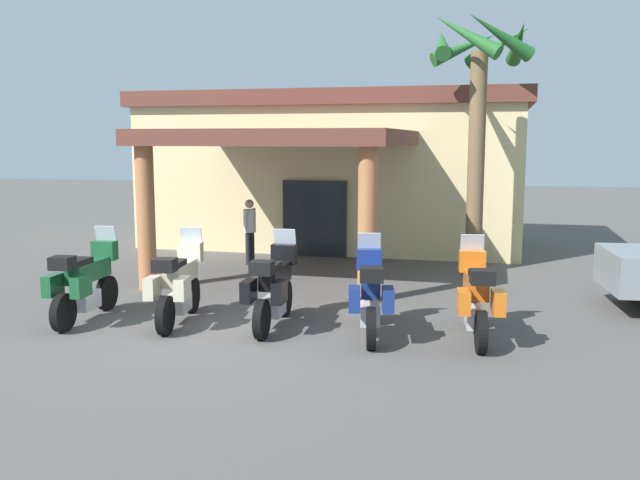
{
  "coord_description": "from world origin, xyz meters",
  "views": [
    {
      "loc": [
        4.37,
        -10.49,
        3.21
      ],
      "look_at": [
        1.29,
        3.03,
        1.2
      ],
      "focal_mm": 38.9,
      "sensor_mm": 36.0,
      "label": 1
    }
  ],
  "objects_px": {
    "motorcycle_cream": "(178,284)",
    "motorcycle_orange": "(476,297)",
    "motorcycle_black": "(273,288)",
    "pedestrian": "(250,227)",
    "motorcycle_green": "(85,282)",
    "motorcycle_blue": "(370,294)",
    "motel_building": "(334,168)",
    "palm_tree_near_portico": "(479,89)"
  },
  "relations": [
    {
      "from": "motorcycle_cream",
      "to": "motorcycle_orange",
      "type": "xyz_separation_m",
      "value": [
        5.11,
        0.14,
        0.0
      ]
    },
    {
      "from": "motorcycle_black",
      "to": "pedestrian",
      "type": "relative_size",
      "value": 1.31
    },
    {
      "from": "motorcycle_black",
      "to": "motorcycle_green",
      "type": "bearing_deg",
      "value": 93.41
    },
    {
      "from": "motorcycle_green",
      "to": "motorcycle_black",
      "type": "distance_m",
      "value": 3.42
    },
    {
      "from": "motorcycle_blue",
      "to": "pedestrian",
      "type": "relative_size",
      "value": 1.3
    },
    {
      "from": "motel_building",
      "to": "palm_tree_near_portico",
      "type": "height_order",
      "value": "palm_tree_near_portico"
    },
    {
      "from": "motorcycle_blue",
      "to": "pedestrian",
      "type": "height_order",
      "value": "pedestrian"
    },
    {
      "from": "motorcycle_black",
      "to": "motorcycle_blue",
      "type": "distance_m",
      "value": 1.71
    },
    {
      "from": "motel_building",
      "to": "pedestrian",
      "type": "xyz_separation_m",
      "value": [
        -1.42,
        -3.94,
        -1.37
      ]
    },
    {
      "from": "motel_building",
      "to": "motorcycle_green",
      "type": "xyz_separation_m",
      "value": [
        -2.46,
        -10.03,
        -1.65
      ]
    },
    {
      "from": "palm_tree_near_portico",
      "to": "motorcycle_blue",
      "type": "bearing_deg",
      "value": -105.26
    },
    {
      "from": "motorcycle_blue",
      "to": "pedestrian",
      "type": "bearing_deg",
      "value": 24.17
    },
    {
      "from": "palm_tree_near_portico",
      "to": "motorcycle_black",
      "type": "bearing_deg",
      "value": -119.8
    },
    {
      "from": "motorcycle_orange",
      "to": "motorcycle_black",
      "type": "bearing_deg",
      "value": 83.89
    },
    {
      "from": "motorcycle_black",
      "to": "motorcycle_orange",
      "type": "bearing_deg",
      "value": -91.54
    },
    {
      "from": "motorcycle_black",
      "to": "motorcycle_blue",
      "type": "xyz_separation_m",
      "value": [
        1.7,
        -0.16,
        0.0
      ]
    },
    {
      "from": "motorcycle_orange",
      "to": "pedestrian",
      "type": "xyz_separation_m",
      "value": [
        -5.77,
        5.76,
        0.28
      ]
    },
    {
      "from": "motel_building",
      "to": "motorcycle_cream",
      "type": "xyz_separation_m",
      "value": [
        -0.76,
        -9.84,
        -1.65
      ]
    },
    {
      "from": "motorcycle_black",
      "to": "motorcycle_orange",
      "type": "distance_m",
      "value": 3.4
    },
    {
      "from": "motorcycle_black",
      "to": "motorcycle_blue",
      "type": "bearing_deg",
      "value": -97.25
    },
    {
      "from": "motorcycle_cream",
      "to": "motorcycle_black",
      "type": "xyz_separation_m",
      "value": [
        1.7,
        0.12,
        0.0
      ]
    },
    {
      "from": "motorcycle_cream",
      "to": "palm_tree_near_portico",
      "type": "bearing_deg",
      "value": -47.24
    },
    {
      "from": "motorcycle_blue",
      "to": "motorcycle_black",
      "type": "bearing_deg",
      "value": 74.43
    },
    {
      "from": "palm_tree_near_portico",
      "to": "motorcycle_orange",
      "type": "bearing_deg",
      "value": -89.3
    },
    {
      "from": "motorcycle_orange",
      "to": "pedestrian",
      "type": "bearing_deg",
      "value": 38.57
    },
    {
      "from": "motorcycle_cream",
      "to": "motorcycle_orange",
      "type": "bearing_deg",
      "value": -95.38
    },
    {
      "from": "motorcycle_green",
      "to": "pedestrian",
      "type": "bearing_deg",
      "value": -12.52
    },
    {
      "from": "motorcycle_blue",
      "to": "motorcycle_orange",
      "type": "relative_size",
      "value": 0.99
    },
    {
      "from": "motorcycle_green",
      "to": "motorcycle_orange",
      "type": "bearing_deg",
      "value": -89.96
    },
    {
      "from": "motorcycle_green",
      "to": "pedestrian",
      "type": "distance_m",
      "value": 6.19
    },
    {
      "from": "motorcycle_cream",
      "to": "motorcycle_black",
      "type": "relative_size",
      "value": 1.0
    },
    {
      "from": "motorcycle_green",
      "to": "motorcycle_blue",
      "type": "bearing_deg",
      "value": -91.04
    },
    {
      "from": "motel_building",
      "to": "palm_tree_near_portico",
      "type": "bearing_deg",
      "value": -40.89
    },
    {
      "from": "motel_building",
      "to": "motorcycle_blue",
      "type": "xyz_separation_m",
      "value": [
        2.64,
        -9.88,
        -1.65
      ]
    },
    {
      "from": "motorcycle_black",
      "to": "palm_tree_near_portico",
      "type": "height_order",
      "value": "palm_tree_near_portico"
    },
    {
      "from": "motorcycle_green",
      "to": "motorcycle_orange",
      "type": "xyz_separation_m",
      "value": [
        6.81,
        0.34,
        0.0
      ]
    },
    {
      "from": "motorcycle_black",
      "to": "pedestrian",
      "type": "height_order",
      "value": "pedestrian"
    },
    {
      "from": "motorcycle_green",
      "to": "motorcycle_blue",
      "type": "distance_m",
      "value": 5.11
    },
    {
      "from": "motel_building",
      "to": "motorcycle_orange",
      "type": "distance_m",
      "value": 10.75
    },
    {
      "from": "motorcycle_green",
      "to": "motorcycle_orange",
      "type": "relative_size",
      "value": 1.0
    },
    {
      "from": "motorcycle_blue",
      "to": "palm_tree_near_portico",
      "type": "bearing_deg",
      "value": -25.48
    },
    {
      "from": "motel_building",
      "to": "pedestrian",
      "type": "distance_m",
      "value": 4.41
    }
  ]
}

